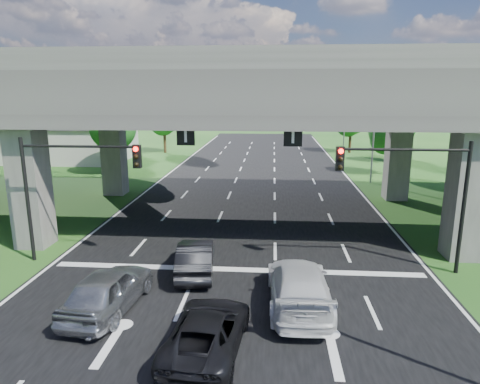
# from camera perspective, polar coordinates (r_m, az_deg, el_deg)

# --- Properties ---
(ground) EXTENTS (160.00, 160.00, 0.00)m
(ground) POSITION_cam_1_polar(r_m,az_deg,el_deg) (16.94, -1.54, -15.09)
(ground) COLOR #1B4516
(ground) RESTS_ON ground
(road) EXTENTS (18.00, 120.00, 0.03)m
(road) POSITION_cam_1_polar(r_m,az_deg,el_deg) (26.14, 0.72, -4.66)
(road) COLOR black
(road) RESTS_ON ground
(overpass) EXTENTS (80.00, 15.00, 10.00)m
(overpass) POSITION_cam_1_polar(r_m,az_deg,el_deg) (26.88, 1.05, 12.96)
(overpass) COLOR #373532
(overpass) RESTS_ON ground
(warehouse) EXTENTS (20.00, 10.00, 4.00)m
(warehouse) POSITION_cam_1_polar(r_m,az_deg,el_deg) (57.27, -24.56, 5.96)
(warehouse) COLOR #9E9E99
(warehouse) RESTS_ON ground
(signal_right) EXTENTS (5.76, 0.54, 6.00)m
(signal_right) POSITION_cam_1_polar(r_m,az_deg,el_deg) (20.15, 22.36, 1.21)
(signal_right) COLOR black
(signal_right) RESTS_ON ground
(signal_left) EXTENTS (5.76, 0.54, 6.00)m
(signal_left) POSITION_cam_1_polar(r_m,az_deg,el_deg) (21.35, -21.84, 1.88)
(signal_left) COLOR black
(signal_left) RESTS_ON ground
(streetlight_far) EXTENTS (3.38, 0.25, 10.00)m
(streetlight_far) POSITION_cam_1_polar(r_m,az_deg,el_deg) (39.81, 16.99, 9.48)
(streetlight_far) COLOR gray
(streetlight_far) RESTS_ON ground
(streetlight_beyond) EXTENTS (3.38, 0.25, 10.00)m
(streetlight_beyond) POSITION_cam_1_polar(r_m,az_deg,el_deg) (55.53, 13.45, 10.58)
(streetlight_beyond) COLOR gray
(streetlight_beyond) RESTS_ON ground
(tree_left_near) EXTENTS (4.50, 4.50, 7.80)m
(tree_left_near) POSITION_cam_1_polar(r_m,az_deg,el_deg) (43.81, -16.57, 8.45)
(tree_left_near) COLOR black
(tree_left_near) RESTS_ON ground
(tree_left_mid) EXTENTS (3.91, 3.90, 6.76)m
(tree_left_mid) POSITION_cam_1_polar(r_m,az_deg,el_deg) (52.38, -16.52, 8.43)
(tree_left_mid) COLOR black
(tree_left_mid) RESTS_ON ground
(tree_left_far) EXTENTS (4.80, 4.80, 8.32)m
(tree_left_far) POSITION_cam_1_polar(r_m,az_deg,el_deg) (58.73, -10.09, 10.17)
(tree_left_far) COLOR black
(tree_left_far) RESTS_ON ground
(tree_right_near) EXTENTS (4.20, 4.20, 7.28)m
(tree_right_near) POSITION_cam_1_polar(r_m,az_deg,el_deg) (44.48, 19.51, 7.89)
(tree_right_near) COLOR black
(tree_right_near) RESTS_ON ground
(tree_right_mid) EXTENTS (3.91, 3.90, 6.76)m
(tree_right_mid) POSITION_cam_1_polar(r_m,az_deg,el_deg) (52.99, 20.45, 8.20)
(tree_right_mid) COLOR black
(tree_right_mid) RESTS_ON ground
(tree_right_far) EXTENTS (4.50, 4.50, 7.80)m
(tree_right_far) POSITION_cam_1_polar(r_m,az_deg,el_deg) (59.84, 14.68, 9.69)
(tree_right_far) COLOR black
(tree_right_far) RESTS_ON ground
(car_silver) EXTENTS (2.45, 5.00, 1.64)m
(car_silver) POSITION_cam_1_polar(r_m,az_deg,el_deg) (17.03, -17.17, -12.35)
(car_silver) COLOR #9A9CA1
(car_silver) RESTS_ON road
(car_dark) EXTENTS (2.09, 4.59, 1.46)m
(car_dark) POSITION_cam_1_polar(r_m,az_deg,el_deg) (19.55, -5.95, -8.70)
(car_dark) COLOR black
(car_dark) RESTS_ON road
(car_white) EXTENTS (2.43, 5.69, 1.64)m
(car_white) POSITION_cam_1_polar(r_m,az_deg,el_deg) (16.77, 7.85, -12.27)
(car_white) COLOR silver
(car_white) RESTS_ON road
(car_trailing) EXTENTS (2.59, 4.92, 1.32)m
(car_trailing) POSITION_cam_1_polar(r_m,az_deg,el_deg) (14.19, -4.34, -17.97)
(car_trailing) COLOR black
(car_trailing) RESTS_ON road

